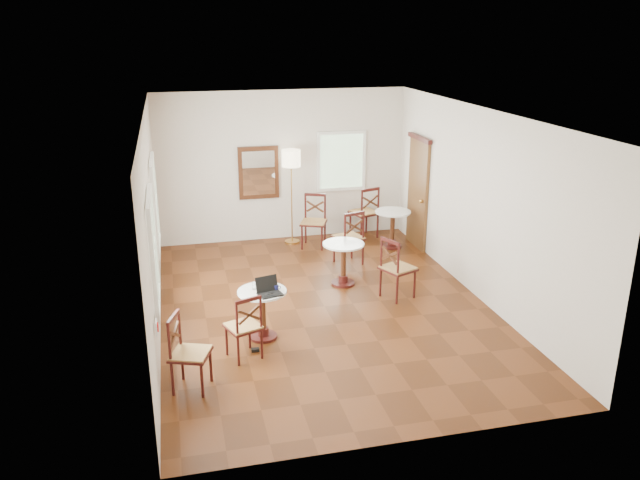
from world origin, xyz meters
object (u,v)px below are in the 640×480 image
at_px(chair_back_b, 314,221).
at_px(laptop, 269,290).
at_px(chair_near_b, 188,353).
at_px(cafe_table_near, 262,309).
at_px(cafe_table_mid, 343,259).
at_px(water_glass, 254,286).
at_px(chair_near_a, 244,327).
at_px(chair_back_a, 365,212).
at_px(cafe_table_back, 392,225).
at_px(mouse, 269,294).
at_px(power_adapter, 255,350).
at_px(floor_lamp, 291,165).
at_px(navy_mug, 276,288).
at_px(chair_mid_b, 397,268).
at_px(chair_mid_a, 349,237).

bearing_deg(chair_back_b, laptop, -89.02).
bearing_deg(chair_near_b, cafe_table_near, -23.57).
bearing_deg(cafe_table_mid, cafe_table_near, -134.87).
bearing_deg(water_glass, chair_near_a, -110.75).
bearing_deg(chair_back_a, cafe_table_back, 97.85).
distance_m(chair_near_b, mouse, 1.47).
xyz_separation_m(laptop, power_adapter, (-0.24, -0.25, -0.75)).
xyz_separation_m(cafe_table_mid, water_glass, (-1.71, -1.54, 0.32)).
bearing_deg(cafe_table_near, cafe_table_back, 46.57).
relative_size(cafe_table_mid, chair_near_b, 0.77).
bearing_deg(chair_near_b, laptop, -28.93).
distance_m(cafe_table_mid, cafe_table_back, 2.16).
relative_size(cafe_table_mid, chair_near_a, 0.81).
bearing_deg(floor_lamp, power_adapter, -107.35).
bearing_deg(water_glass, floor_lamp, 71.73).
bearing_deg(cafe_table_mid, laptop, -131.43).
height_order(cafe_table_near, navy_mug, navy_mug).
distance_m(cafe_table_mid, chair_back_b, 2.01).
xyz_separation_m(water_glass, power_adapter, (-0.07, -0.45, -0.75)).
height_order(mouse, navy_mug, navy_mug).
xyz_separation_m(chair_mid_b, power_adapter, (-2.46, -1.26, -0.49)).
bearing_deg(chair_mid_a, floor_lamp, -76.18).
bearing_deg(laptop, cafe_table_mid, 34.14).
bearing_deg(cafe_table_mid, chair_mid_b, -47.05).
xyz_separation_m(chair_back_b, power_adapter, (-1.73, -4.00, -0.50)).
bearing_deg(cafe_table_near, laptop, -58.39).
distance_m(chair_near_a, mouse, 0.58).
relative_size(cafe_table_mid, power_adapter, 6.82).
bearing_deg(chair_back_a, power_adapter, 38.93).
distance_m(floor_lamp, laptop, 4.31).
height_order(cafe_table_near, mouse, mouse).
bearing_deg(chair_mid_b, chair_back_b, -8.70).
height_order(water_glass, power_adapter, water_glass).
bearing_deg(chair_back_a, floor_lamp, -18.01).
bearing_deg(chair_near_b, navy_mug, -29.42).
height_order(chair_near_b, laptop, chair_near_b).
relative_size(cafe_table_near, cafe_table_back, 0.97).
distance_m(chair_back_a, power_adapter, 5.22).
bearing_deg(power_adapter, chair_near_a, -139.15).
distance_m(chair_back_a, floor_lamp, 1.86).
bearing_deg(laptop, water_glass, 116.37).
height_order(cafe_table_back, water_glass, water_glass).
bearing_deg(chair_mid_b, cafe_table_mid, 19.33).
distance_m(mouse, power_adapter, 0.78).
bearing_deg(cafe_table_back, water_glass, -135.00).
bearing_deg(navy_mug, chair_near_b, -139.83).
distance_m(chair_near_b, floor_lamp, 5.64).
bearing_deg(water_glass, chair_mid_b, 18.70).
relative_size(cafe_table_mid, chair_mid_b, 0.72).
bearing_deg(chair_near_a, chair_mid_a, -147.47).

